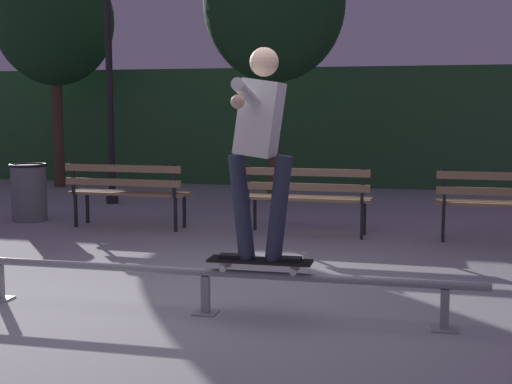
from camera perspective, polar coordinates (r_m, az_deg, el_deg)
ground_plane at (r=5.59m, az=-3.52°, el=-9.34°), size 90.00×90.00×0.00m
hedge_backdrop at (r=14.43m, az=6.84°, el=5.35°), size 24.00×1.20×2.38m
grind_rail at (r=5.32m, az=-4.19°, el=-7.10°), size 4.15×0.18×0.35m
skateboard at (r=5.18m, az=0.33°, el=-5.74°), size 0.78×0.20×0.09m
skateboarder at (r=5.05m, az=0.37°, el=4.67°), size 0.62×1.41×1.56m
park_bench_leftmost at (r=9.17m, az=-10.60°, el=0.34°), size 1.61×0.46×0.88m
park_bench_left_center at (r=8.51m, az=4.09°, el=-0.05°), size 1.61×0.46×0.88m
park_bench_right_center at (r=8.48m, az=20.00°, el=-0.47°), size 1.61×0.46×0.88m
tree_behind_benches at (r=11.88m, az=1.50°, el=15.21°), size 2.36×2.36×4.60m
tree_far_left at (r=14.52m, az=-16.28°, el=13.39°), size 2.32×2.32×4.57m
lamp_post_left at (r=11.68m, az=-12.04°, el=11.24°), size 0.32×0.32×3.90m
trash_can at (r=10.17m, az=-18.19°, el=0.04°), size 0.52×0.52×0.80m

